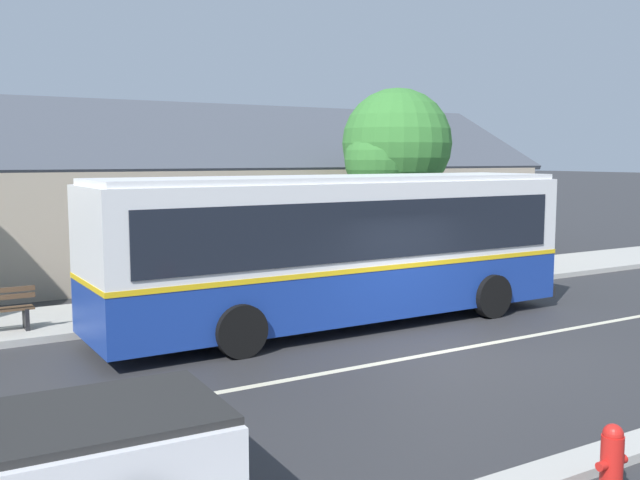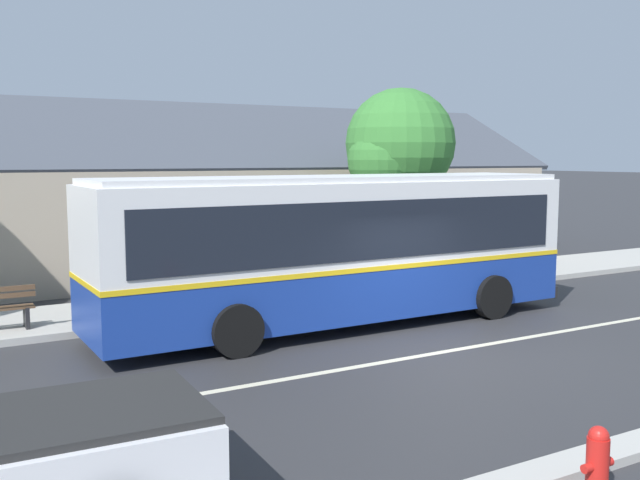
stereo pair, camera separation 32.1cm
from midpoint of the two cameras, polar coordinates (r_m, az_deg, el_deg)
name	(u,v)px [view 2 (the right image)]	position (r m, az deg, el deg)	size (l,w,h in m)	color
ground_plane	(450,351)	(13.93, 11.00, -8.71)	(300.00, 300.00, 0.00)	#2D2D30
sidewalk_far	(300,295)	(18.74, -1.09, -4.40)	(60.00, 3.00, 0.15)	#ADAAA3
lane_divider_stripe	(450,351)	(13.93, 11.00, -8.69)	(60.00, 0.16, 0.01)	beige
community_building	(193,211)	(25.32, -9.74, 2.28)	(24.73, 9.39, 6.58)	tan
transit_bus	(340,246)	(15.49, 2.17, -0.45)	(10.91, 2.84, 3.26)	navy
bench_down_street	(185,289)	(17.02, -10.24, -3.91)	(1.81, 0.51, 0.94)	brown
street_tree_primary	(397,148)	(21.17, 6.60, 7.33)	(3.34, 3.23, 5.69)	#4C3828
fire_hydrant	(597,463)	(8.51, 22.36, -16.16)	(0.42, 0.24, 0.83)	red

